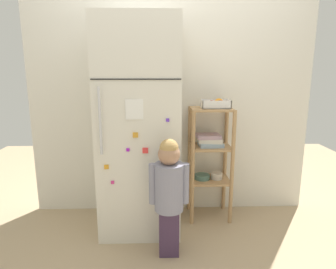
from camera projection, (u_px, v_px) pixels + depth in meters
name	position (u px, v px, depth m)	size (l,w,h in m)	color
ground_plane	(172.00, 225.00, 2.77)	(6.00, 6.00, 0.00)	tan
kitchen_wall_back	(171.00, 96.00, 2.87)	(2.73, 0.03, 2.34)	silver
refrigerator	(140.00, 128.00, 2.58)	(0.68, 0.67, 1.84)	silver
child_standing	(169.00, 187.00, 2.20)	(0.30, 0.22, 0.93)	#412D48
pantry_shelf_unit	(210.00, 153.00, 2.81)	(0.40, 0.33, 1.07)	tan
fruit_bin	(217.00, 104.00, 2.70)	(0.26, 0.16, 0.09)	white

